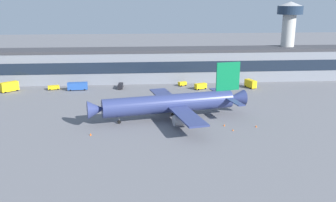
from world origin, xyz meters
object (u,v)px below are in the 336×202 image
object	(u,v)px
airliner	(172,103)
baggage_tug	(182,83)
crew_van	(200,86)
traffic_cone_3	(224,125)
traffic_cone_0	(90,134)
fuel_truck	(77,86)
catering_truck	(10,86)
stair_truck	(251,83)
belt_loader	(120,86)
traffic_cone_1	(233,130)
traffic_cone_2	(256,126)
control_tower	(288,31)
pushback_tractor	(53,87)

from	to	relation	value
airliner	baggage_tug	bearing A→B (deg)	78.99
crew_van	traffic_cone_3	bearing A→B (deg)	-90.49
airliner	traffic_cone_0	distance (m)	28.56
fuel_truck	catering_truck	xyz separation A→B (m)	(-28.03, -0.25, 0.41)
stair_truck	airliner	bearing A→B (deg)	-133.65
traffic_cone_0	stair_truck	bearing A→B (deg)	40.42
baggage_tug	crew_van	size ratio (longest dim) A/B	0.73
belt_loader	traffic_cone_0	distance (m)	58.15
airliner	belt_loader	size ratio (longest dim) A/B	8.19
fuel_truck	traffic_cone_3	world-z (taller)	fuel_truck
traffic_cone_1	traffic_cone_2	size ratio (longest dim) A/B	0.87
fuel_truck	traffic_cone_1	xyz separation A→B (m)	(54.34, -55.12, -1.59)
airliner	stair_truck	xyz separation A→B (m)	(38.62, 40.49, -3.27)
traffic_cone_0	traffic_cone_1	bearing A→B (deg)	0.73
traffic_cone_3	baggage_tug	bearing A→B (deg)	96.81
catering_truck	traffic_cone_0	size ratio (longest dim) A/B	9.99
fuel_truck	traffic_cone_0	xyz separation A→B (m)	(12.30, -55.66, -1.52)
traffic_cone_0	catering_truck	bearing A→B (deg)	126.05
baggage_tug	fuel_truck	size ratio (longest dim) A/B	0.48
baggage_tug	traffic_cone_2	world-z (taller)	baggage_tug
control_tower	fuel_truck	world-z (taller)	control_tower
belt_loader	traffic_cone_3	world-z (taller)	belt_loader
crew_van	traffic_cone_3	size ratio (longest dim) A/B	9.32
stair_truck	catering_truck	xyz separation A→B (m)	(-103.68, 1.47, 0.31)
baggage_tug	crew_van	xyz separation A→B (m)	(7.01, -7.07, 0.37)
control_tower	baggage_tug	xyz separation A→B (m)	(-53.41, -15.28, -21.52)
belt_loader	catering_truck	xyz separation A→B (m)	(-46.43, -2.41, 1.14)
traffic_cone_0	crew_van	bearing A→B (deg)	52.45
control_tower	baggage_tug	bearing A→B (deg)	-164.03
baggage_tug	fuel_truck	distance (m)	46.34
crew_van	traffic_cone_2	world-z (taller)	crew_van
pushback_tractor	traffic_cone_0	xyz separation A→B (m)	(22.74, -57.35, -0.69)
control_tower	airliner	bearing A→B (deg)	-135.23
control_tower	traffic_cone_0	xyz separation A→B (m)	(-87.23, -75.45, -22.25)
airliner	traffic_cone_0	size ratio (longest dim) A/B	74.09
pushback_tractor	crew_van	xyz separation A→B (m)	(63.56, -4.26, 0.41)
traffic_cone_3	airliner	bearing A→B (deg)	151.64
baggage_tug	traffic_cone_2	size ratio (longest dim) A/B	6.17
catering_truck	baggage_tug	bearing A→B (deg)	3.68
catering_truck	traffic_cone_1	size ratio (longest dim) A/B	12.39
airliner	baggage_tug	size ratio (longest dim) A/B	12.89
crew_van	traffic_cone_3	distance (m)	48.13
traffic_cone_2	traffic_cone_0	bearing A→B (deg)	-176.40
stair_truck	traffic_cone_1	xyz separation A→B (m)	(-21.30, -53.41, -1.69)
airliner	fuel_truck	bearing A→B (deg)	131.26
pushback_tractor	baggage_tug	bearing A→B (deg)	2.85
traffic_cone_0	traffic_cone_1	xyz separation A→B (m)	(42.04, 0.53, -0.07)
fuel_truck	traffic_cone_3	distance (m)	73.13
crew_van	control_tower	bearing A→B (deg)	25.73
crew_van	traffic_cone_0	size ratio (longest dim) A/B	7.88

